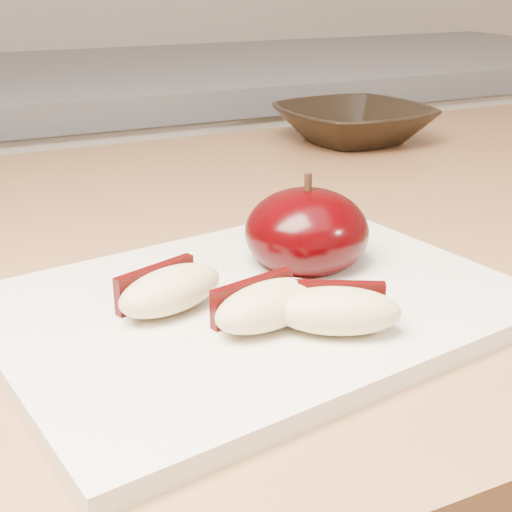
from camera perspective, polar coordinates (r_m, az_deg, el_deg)
name	(u,v)px	position (r m, az deg, el deg)	size (l,w,h in m)	color
back_cabinet	(31,342)	(1.34, -17.52, -6.61)	(2.40, 0.62, 0.94)	silver
cutting_board	(256,305)	(0.41, 0.00, -3.96)	(0.29, 0.21, 0.01)	silver
apple_half	(307,232)	(0.45, 4.07, 1.93)	(0.09, 0.09, 0.07)	black
apple_wedge_a	(169,289)	(0.39, -6.96, -2.66)	(0.07, 0.05, 0.02)	#D2BB85
apple_wedge_b	(267,304)	(0.37, 0.88, -3.90)	(0.07, 0.05, 0.02)	#D2BB85
apple_wedge_c	(337,310)	(0.37, 6.48, -4.28)	(0.07, 0.06, 0.02)	#D2BB85
bowl	(353,124)	(0.85, 7.78, 10.44)	(0.17, 0.17, 0.04)	black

